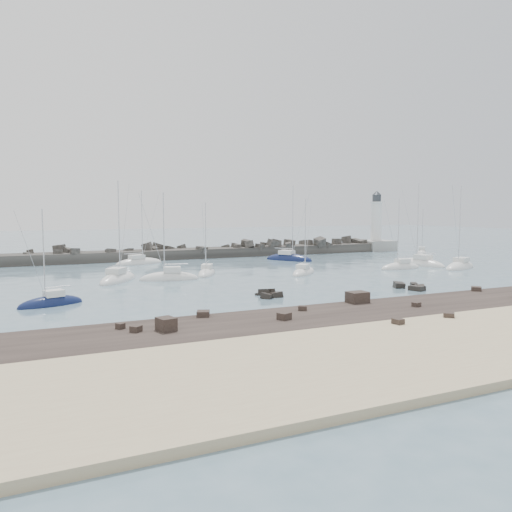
{
  "coord_description": "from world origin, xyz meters",
  "views": [
    {
      "loc": [
        -27.59,
        -56.41,
        9.27
      ],
      "look_at": [
        3.97,
        12.0,
        2.41
      ],
      "focal_mm": 35.0,
      "sensor_mm": 36.0,
      "label": 1
    }
  ],
  "objects": [
    {
      "name": "ground",
      "position": [
        0.0,
        0.0,
        0.0
      ],
      "size": [
        400.0,
        400.0,
        0.0
      ],
      "primitive_type": "plane",
      "color": "slate",
      "rests_on": "ground"
    },
    {
      "name": "sand_strip",
      "position": [
        0.0,
        -32.0,
        0.0
      ],
      "size": [
        140.0,
        14.0,
        1.0
      ],
      "primitive_type": "cube",
      "color": "#C4B087",
      "rests_on": "ground"
    },
    {
      "name": "rock_shelf",
      "position": [
        -0.58,
        -21.93,
        0.02
      ],
      "size": [
        140.0,
        12.55,
        2.05
      ],
      "color": "black",
      "rests_on": "ground"
    },
    {
      "name": "rock_cluster_near",
      "position": [
        -3.77,
        -8.17,
        0.13
      ],
      "size": [
        2.86,
        3.77,
        1.43
      ],
      "color": "black",
      "rests_on": "ground"
    },
    {
      "name": "rock_cluster_far",
      "position": [
        13.66,
        -11.32,
        0.09
      ],
      "size": [
        2.93,
        4.24,
        1.45
      ],
      "color": "black",
      "rests_on": "ground"
    },
    {
      "name": "breakwater",
      "position": [
        -7.21,
        38.0,
        0.35
      ],
      "size": [
        115.0,
        7.3,
        5.41
      ],
      "color": "#2E2B28",
      "rests_on": "ground"
    },
    {
      "name": "lighthouse",
      "position": [
        47.0,
        38.0,
        3.09
      ],
      "size": [
        7.0,
        7.0,
        14.6
      ],
      "color": "gray",
      "rests_on": "ground"
    },
    {
      "name": "sailboat_2",
      "position": [
        -25.65,
        -4.09,
        0.14
      ],
      "size": [
        6.67,
        3.88,
        10.31
      ],
      "color": "#0F1941",
      "rests_on": "ground"
    },
    {
      "name": "sailboat_3",
      "position": [
        -16.84,
        10.53,
        0.15
      ],
      "size": [
        7.37,
        9.04,
        14.35
      ],
      "color": "silver",
      "rests_on": "ground"
    },
    {
      "name": "sailboat_4",
      "position": [
        -9.93,
        30.6,
        0.14
      ],
      "size": [
        9.14,
        4.93,
        13.78
      ],
      "color": "silver",
      "rests_on": "ground"
    },
    {
      "name": "sailboat_5",
      "position": [
        -10.33,
        8.78,
        0.16
      ],
      "size": [
        8.25,
        4.12,
        12.74
      ],
      "color": "silver",
      "rests_on": "ground"
    },
    {
      "name": "sailboat_6",
      "position": [
        -3.98,
        11.88,
        0.14
      ],
      "size": [
        5.36,
        7.3,
        11.39
      ],
      "color": "silver",
      "rests_on": "ground"
    },
    {
      "name": "sailboat_7",
      "position": [
        9.33,
        6.85,
        0.13
      ],
      "size": [
        7.16,
        6.78,
        11.94
      ],
      "color": "silver",
      "rests_on": "ground"
    },
    {
      "name": "sailboat_8",
      "position": [
        16.97,
        25.48,
        0.15
      ],
      "size": [
        7.68,
        9.59,
        15.11
      ],
      "color": "#0F1941",
      "rests_on": "ground"
    },
    {
      "name": "sailboat_9",
      "position": [
        26.7,
        5.95,
        0.14
      ],
      "size": [
        7.65,
        2.55,
        12.12
      ],
      "color": "silver",
      "rests_on": "ground"
    },
    {
      "name": "sailboat_10",
      "position": [
        33.26,
        8.53,
        0.15
      ],
      "size": [
        4.38,
        9.85,
        15.06
      ],
      "color": "silver",
      "rests_on": "ground"
    },
    {
      "name": "sailboat_11",
      "position": [
        35.79,
        2.34,
        0.14
      ],
      "size": [
        9.47,
        6.1,
        14.37
      ],
      "color": "silver",
      "rests_on": "ground"
    },
    {
      "name": "sailboat_12",
      "position": [
        49.74,
        25.8,
        0.14
      ],
      "size": [
        6.0,
        6.13,
        10.61
      ],
      "color": "silver",
      "rests_on": "ground"
    }
  ]
}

